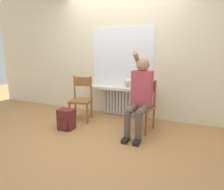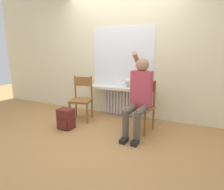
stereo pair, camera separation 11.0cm
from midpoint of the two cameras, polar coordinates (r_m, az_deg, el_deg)
ground_plane at (r=3.16m, az=-5.93°, el=-12.19°), size 12.00×12.00×0.00m
wall_with_window at (r=3.99m, az=2.41°, el=13.03°), size 7.00×0.06×2.70m
radiator at (r=4.05m, az=1.88°, el=-2.07°), size 0.79×0.08×0.59m
windowsill at (r=3.88m, az=1.33°, el=2.12°), size 1.38×0.32×0.05m
window_glass at (r=3.95m, az=2.21°, el=11.50°), size 1.32×0.01×1.21m
chair_left at (r=3.78m, az=-10.18°, el=-1.04°), size 0.49×0.49×0.87m
chair_right at (r=3.29m, az=8.23°, el=-3.06°), size 0.46×0.46×0.87m
person at (r=3.11m, az=7.66°, el=0.69°), size 0.36×1.04×1.36m
cat at (r=3.79m, az=5.56°, el=4.18°), size 0.45×0.11×0.21m
backpack at (r=3.45m, az=-14.71°, el=-7.23°), size 0.27×0.23×0.36m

